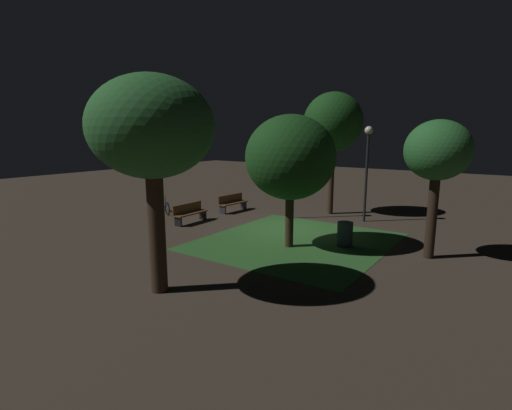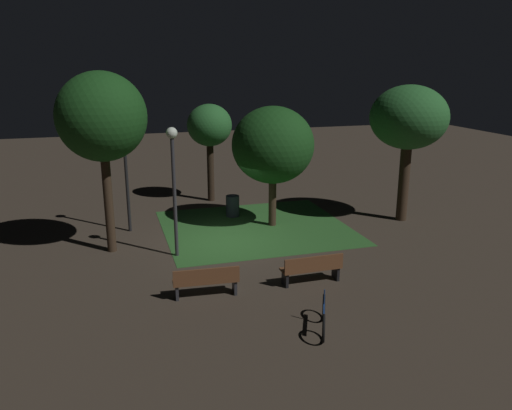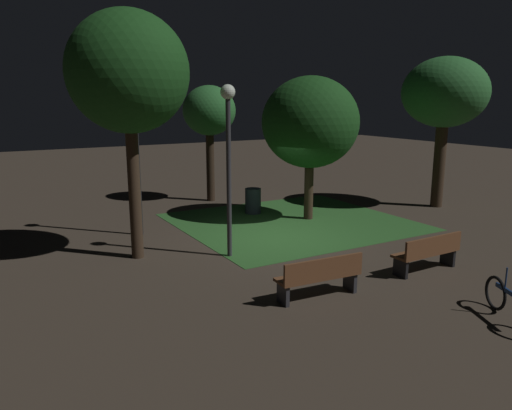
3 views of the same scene
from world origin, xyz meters
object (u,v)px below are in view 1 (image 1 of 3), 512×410
at_px(bicycle, 164,207).
at_px(bench_corner, 232,202).
at_px(tree_back_left, 333,123).
at_px(tree_tall_center, 290,158).
at_px(trash_bin, 345,234).
at_px(lamp_post_plaza_east, 292,157).
at_px(lamp_post_near_wall, 367,157).
at_px(bench_path_side, 190,212).
at_px(tree_back_right, 438,153).
at_px(tree_lawn_side, 152,130).

bearing_deg(bicycle, bench_corner, 132.41).
bearing_deg(tree_back_left, tree_tall_center, 10.65).
bearing_deg(trash_bin, bicycle, -91.08).
bearing_deg(tree_back_left, lamp_post_plaza_east, -27.69).
bearing_deg(tree_back_left, lamp_post_near_wall, 70.61).
bearing_deg(bicycle, tree_tall_center, 80.33).
bearing_deg(bench_corner, trash_bin, 70.54).
bearing_deg(lamp_post_plaza_east, bench_path_side, -43.92).
height_order(tree_back_left, bicycle, tree_back_left).
distance_m(bench_corner, trash_bin, 7.62).
distance_m(tree_back_right, lamp_post_near_wall, 5.25).
relative_size(lamp_post_near_wall, bicycle, 2.70).
relative_size(tree_tall_center, trash_bin, 5.26).
height_order(bench_corner, bench_path_side, same).
bearing_deg(trash_bin, bench_path_side, -85.39).
height_order(bench_corner, tree_back_right, tree_back_right).
relative_size(bench_corner, bicycle, 1.14).
height_order(bench_path_side, trash_bin, trash_bin).
height_order(bench_path_side, lamp_post_near_wall, lamp_post_near_wall).
bearing_deg(tree_back_left, tree_back_right, 50.28).
height_order(tree_back_left, lamp_post_plaza_east, tree_back_left).
bearing_deg(tree_back_right, bicycle, -89.26).
distance_m(bench_path_side, trash_bin, 7.21).
bearing_deg(bench_corner, bicycle, -47.59).
height_order(bench_path_side, bicycle, bicycle).
bearing_deg(bicycle, tree_lawn_side, 47.71).
distance_m(bench_path_side, tree_tall_center, 6.22).
distance_m(bench_corner, tree_lawn_side, 10.83).
distance_m(bench_corner, tree_back_right, 10.59).
relative_size(bench_corner, tree_tall_center, 0.39).
height_order(tree_tall_center, bicycle, tree_tall_center).
bearing_deg(trash_bin, tree_back_left, -150.69).
height_order(bench_corner, lamp_post_plaza_east, lamp_post_plaza_east).
bearing_deg(tree_back_right, lamp_post_near_wall, -137.89).
bearing_deg(bench_path_side, lamp_post_plaza_east, 136.08).
xyz_separation_m(tree_back_right, lamp_post_plaza_east, (-2.53, -6.61, -0.49)).
bearing_deg(tree_lawn_side, bench_corner, -152.18).
distance_m(tree_tall_center, trash_bin, 3.40).
relative_size(tree_back_right, trash_bin, 5.01).
relative_size(bench_corner, tree_back_right, 0.41).
xyz_separation_m(bench_path_side, lamp_post_plaza_east, (-3.46, 3.33, 2.45)).
xyz_separation_m(lamp_post_plaza_east, lamp_post_near_wall, (-1.35, 3.10, 0.03)).
relative_size(tree_tall_center, lamp_post_near_wall, 1.08).
relative_size(tree_back_left, lamp_post_near_wall, 1.38).
bearing_deg(tree_back_right, lamp_post_plaza_east, -110.95).
bearing_deg(lamp_post_near_wall, tree_lawn_side, -8.83).
xyz_separation_m(lamp_post_plaza_east, bicycle, (2.69, -5.90, -2.59)).
distance_m(tree_back_left, tree_back_right, 7.27).
relative_size(trash_bin, bicycle, 0.55).
distance_m(tree_tall_center, lamp_post_near_wall, 5.50).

